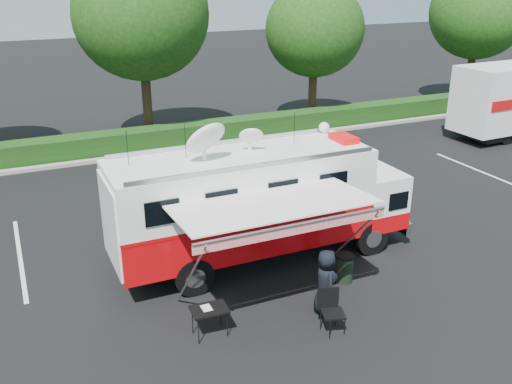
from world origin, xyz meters
TOP-DOWN VIEW (x-y plane):
  - ground_plane at (0.00, 0.00)m, footprint 120.00×120.00m
  - back_border at (1.14, 12.90)m, footprint 60.00×6.14m
  - stall_lines at (-0.50, 3.00)m, footprint 24.12×5.50m
  - command_truck at (-0.08, -0.00)m, footprint 8.68×2.39m
  - awning at (-0.85, -2.48)m, footprint 4.74×2.46m
  - person at (0.18, -3.18)m, footprint 0.67×0.90m
  - folding_table at (-2.71, -2.90)m, footprint 0.88×0.65m
  - folding_chair at (-0.07, -3.84)m, footprint 0.63×0.66m
  - trash_bin at (1.43, -2.10)m, footprint 0.52×0.52m

SIDE VIEW (x-z plane):
  - ground_plane at x=0.00m, z-range 0.00..0.00m
  - person at x=0.18m, z-range -0.85..0.85m
  - stall_lines at x=-0.50m, z-range 0.00..0.01m
  - trash_bin at x=1.43m, z-range 0.00..0.79m
  - folding_chair at x=-0.07m, z-range 0.10..1.15m
  - folding_table at x=-2.71m, z-range 0.31..1.03m
  - command_truck at x=-0.08m, z-range -0.30..3.87m
  - awning at x=-0.85m, z-range 1.25..4.11m
  - back_border at x=1.14m, z-range 0.57..9.44m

